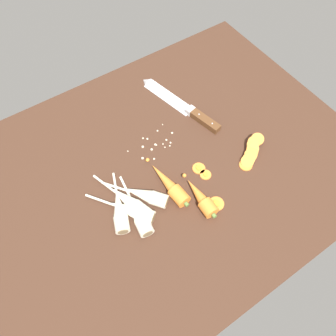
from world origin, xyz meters
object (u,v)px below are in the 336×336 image
Objects in this scene: parsnip_mid_left at (145,195)px; parsnip_mid_right at (129,202)px; carrot_slice_stray_mid at (206,174)px; carrot_slice_stray_far at (199,168)px; whole_carrot at (170,185)px; parsnip_outer at (120,211)px; carrot_slice_stray_near at (216,203)px; carrot_slice_stack at (251,152)px; whole_carrot_second at (201,198)px; parsnip_back at (131,210)px; chefs_knife at (178,103)px; parsnip_front at (138,214)px.

parsnip_mid_left is 0.84× the size of parsnip_mid_right.
carrot_slice_stray_mid and carrot_slice_stray_far have the same top height.
parsnip_outer is at bearing 176.74° from whole_carrot.
carrot_slice_stack is at bearing 21.04° from carrot_slice_stray_near.
whole_carrot is 9.75cm from whole_carrot_second.
parsnip_back is 0.98× the size of parsnip_outer.
carrot_slice_stray_mid is at bearing 173.35° from carrot_slice_stack.
chefs_knife is 1.99× the size of parsnip_mid_left.
parsnip_outer is at bearing -178.49° from parsnip_mid_left.
parsnip_outer is 43.65cm from carrot_slice_stack.
whole_carrot_second is (5.02, -8.36, 0.00)cm from whole_carrot.
parsnip_mid_left is at bearing 1.51° from parsnip_outer.
chefs_knife is 37.28cm from whole_carrot_second.
parsnip_front is (-12.03, -2.59, -0.12)cm from whole_carrot.
carrot_slice_stray_mid is at bearing -3.99° from parsnip_back.
carrot_slice_stack is at bearing -6.66° from parsnip_outer.
whole_carrot is 12.38cm from parsnip_mid_right.
carrot_slice_stray_near is at bearing -103.03° from carrot_slice_stray_far.
carrot_slice_stray_mid is at bearing -11.33° from whole_carrot.
carrot_slice_stray_mid is (23.45, 0.30, -1.62)cm from parsnip_front.
carrot_slice_stray_far is (26.95, -0.30, -1.62)cm from parsnip_outer.
carrot_slice_stray_far is at bearing -3.24° from parsnip_mid_right.
chefs_knife is 1.91× the size of parsnip_back.
parsnip_mid_right is 4.69× the size of carrot_slice_stray_near.
carrot_slice_stray_far is (11.07, 0.61, -1.74)cm from whole_carrot.
carrot_slice_stack is (7.00, -29.70, 0.66)cm from chefs_knife.
parsnip_back is at bearing -177.23° from carrot_slice_stray_far.
parsnip_mid_left is (-27.95, -24.42, 1.33)cm from chefs_knife.
whole_carrot_second is 1.30× the size of carrot_slice_stack.
parsnip_mid_right reaches higher than carrot_slice_stack.
chefs_knife reaches higher than carrot_slice_stray_far.
carrot_slice_stray_near and carrot_slice_stray_far have the same top height.
chefs_knife is 1.77× the size of whole_carrot.
chefs_knife is 1.87× the size of parsnip_outer.
whole_carrot_second is 0.80× the size of parsnip_front.
parsnip_front is 1.08× the size of parsnip_outer.
parsnip_mid_right is 2.68cm from parsnip_back.
parsnip_outer is 4.21× the size of carrot_slice_stray_near.
whole_carrot and whole_carrot_second have the same top height.
parsnip_front reaches higher than carrot_slice_stray_near.
chefs_knife is 40.36cm from parsnip_mid_right.
parsnip_outer is at bearing 179.37° from carrot_slice_stray_far.
carrot_slice_stray_far is (23.30, -1.32, -1.62)cm from parsnip_mid_right.
parsnip_front is at bearing -179.26° from carrot_slice_stray_mid.
parsnip_mid_left is (-12.50, 9.48, -0.12)cm from whole_carrot_second.
whole_carrot is at bearing -8.55° from parsnip_mid_left.
whole_carrot is at bearing 168.67° from carrot_slice_stray_mid.
whole_carrot_second is 18.00cm from parsnip_front.
parsnip_mid_left is at bearing -138.86° from chefs_knife.
parsnip_front is at bearing -172.12° from carrot_slice_stray_far.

